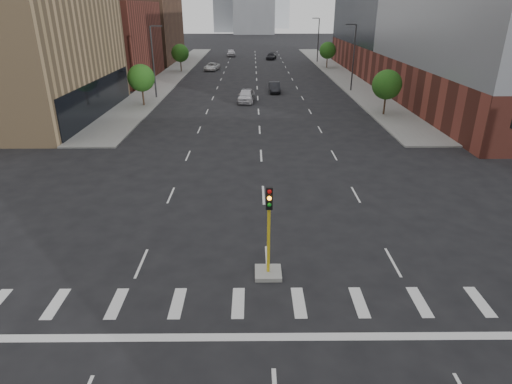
{
  "coord_description": "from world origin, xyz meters",
  "views": [
    {
      "loc": [
        -0.68,
        -7.33,
        11.2
      ],
      "look_at": [
        -0.52,
        12.71,
        2.5
      ],
      "focal_mm": 30.0,
      "sensor_mm": 36.0,
      "label": 1
    }
  ],
  "objects_px": {
    "car_deep_right": "(271,56)",
    "car_far_left": "(212,67)",
    "car_distant": "(231,53)",
    "car_near_left": "(246,96)",
    "median_traffic_signal": "(268,257)",
    "car_mid_right": "(274,87)"
  },
  "relations": [
    {
      "from": "car_near_left",
      "to": "car_far_left",
      "type": "height_order",
      "value": "car_near_left"
    },
    {
      "from": "car_mid_right",
      "to": "car_distant",
      "type": "distance_m",
      "value": 49.15
    },
    {
      "from": "median_traffic_signal",
      "to": "car_far_left",
      "type": "xyz_separation_m",
      "value": [
        -8.46,
        68.22,
        -0.28
      ]
    },
    {
      "from": "car_deep_right",
      "to": "car_distant",
      "type": "height_order",
      "value": "car_distant"
    },
    {
      "from": "median_traffic_signal",
      "to": "car_deep_right",
      "type": "relative_size",
      "value": 0.9
    },
    {
      "from": "car_mid_right",
      "to": "car_deep_right",
      "type": "relative_size",
      "value": 0.87
    },
    {
      "from": "car_far_left",
      "to": "car_deep_right",
      "type": "bearing_deg",
      "value": 65.0
    },
    {
      "from": "car_near_left",
      "to": "car_mid_right",
      "type": "relative_size",
      "value": 1.15
    },
    {
      "from": "car_deep_right",
      "to": "car_far_left",
      "type": "bearing_deg",
      "value": -113.51
    },
    {
      "from": "car_mid_right",
      "to": "car_far_left",
      "type": "bearing_deg",
      "value": 113.86
    },
    {
      "from": "car_far_left",
      "to": "car_deep_right",
      "type": "relative_size",
      "value": 1.03
    },
    {
      "from": "median_traffic_signal",
      "to": "car_deep_right",
      "type": "bearing_deg",
      "value": 87.58
    },
    {
      "from": "median_traffic_signal",
      "to": "car_far_left",
      "type": "distance_m",
      "value": 68.74
    },
    {
      "from": "car_mid_right",
      "to": "median_traffic_signal",
      "type": "bearing_deg",
      "value": -94.53
    },
    {
      "from": "median_traffic_signal",
      "to": "car_near_left",
      "type": "relative_size",
      "value": 0.9
    },
    {
      "from": "median_traffic_signal",
      "to": "car_mid_right",
      "type": "bearing_deg",
      "value": 86.93
    },
    {
      "from": "median_traffic_signal",
      "to": "car_deep_right",
      "type": "distance_m",
      "value": 86.77
    },
    {
      "from": "car_distant",
      "to": "car_mid_right",
      "type": "bearing_deg",
      "value": -83.95
    },
    {
      "from": "car_near_left",
      "to": "car_distant",
      "type": "bearing_deg",
      "value": 99.67
    },
    {
      "from": "car_distant",
      "to": "car_near_left",
      "type": "bearing_deg",
      "value": -89.14
    },
    {
      "from": "median_traffic_signal",
      "to": "car_far_left",
      "type": "height_order",
      "value": "median_traffic_signal"
    },
    {
      "from": "car_mid_right",
      "to": "car_deep_right",
      "type": "height_order",
      "value": "car_deep_right"
    }
  ]
}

